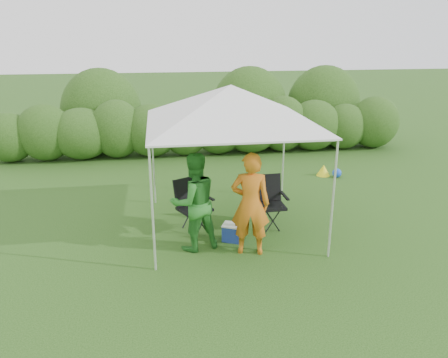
{
  "coord_description": "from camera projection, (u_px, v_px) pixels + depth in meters",
  "views": [
    {
      "loc": [
        -1.32,
        -7.47,
        3.77
      ],
      "look_at": [
        -0.14,
        0.4,
        1.05
      ],
      "focal_mm": 35.0,
      "sensor_mm": 36.0,
      "label": 1
    }
  ],
  "objects": [
    {
      "name": "cooler",
      "position": [
        233.0,
        232.0,
        8.2
      ],
      "size": [
        0.48,
        0.42,
        0.33
      ],
      "rotation": [
        0.0,
        0.0,
        -0.44
      ],
      "color": "#203A94",
      "rests_on": "ground"
    },
    {
      "name": "woman",
      "position": [
        194.0,
        202.0,
        7.7
      ],
      "size": [
        1.03,
        0.9,
        1.8
      ],
      "primitive_type": "imported",
      "rotation": [
        0.0,
        0.0,
        3.43
      ],
      "color": "#2A7B28",
      "rests_on": "ground"
    },
    {
      "name": "lawn_toy",
      "position": [
        327.0,
        171.0,
        11.86
      ],
      "size": [
        0.61,
        0.51,
        0.3
      ],
      "color": "yellow",
      "rests_on": "ground"
    },
    {
      "name": "man",
      "position": [
        250.0,
        204.0,
        7.52
      ],
      "size": [
        0.75,
        0.57,
        1.85
      ],
      "primitive_type": "imported",
      "rotation": [
        0.0,
        0.0,
        2.93
      ],
      "color": "#C96716",
      "rests_on": "ground"
    },
    {
      "name": "ground",
      "position": [
        234.0,
        237.0,
        8.4
      ],
      "size": [
        70.0,
        70.0,
        0.0
      ],
      "primitive_type": "plane",
      "color": "#2F591C"
    },
    {
      "name": "chair_right",
      "position": [
        269.0,
        198.0,
        8.74
      ],
      "size": [
        0.66,
        0.6,
        1.03
      ],
      "rotation": [
        0.0,
        0.0,
        0.03
      ],
      "color": "black",
      "rests_on": "ground"
    },
    {
      "name": "bottle",
      "position": [
        237.0,
        219.0,
        8.08
      ],
      "size": [
        0.07,
        0.07,
        0.27
      ],
      "primitive_type": "cylinder",
      "color": "#592D0C",
      "rests_on": "cooler"
    },
    {
      "name": "chair_left",
      "position": [
        192.0,
        202.0,
        8.55
      ],
      "size": [
        0.8,
        0.78,
        1.03
      ],
      "rotation": [
        0.0,
        0.0,
        0.49
      ],
      "color": "black",
      "rests_on": "ground"
    },
    {
      "name": "hedge",
      "position": [
        203.0,
        129.0,
        13.75
      ],
      "size": [
        13.13,
        1.53,
        1.8
      ],
      "color": "#30571B",
      "rests_on": "ground"
    },
    {
      "name": "canopy",
      "position": [
        231.0,
        105.0,
        8.07
      ],
      "size": [
        3.1,
        3.1,
        2.83
      ],
      "color": "silver",
      "rests_on": "ground"
    }
  ]
}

